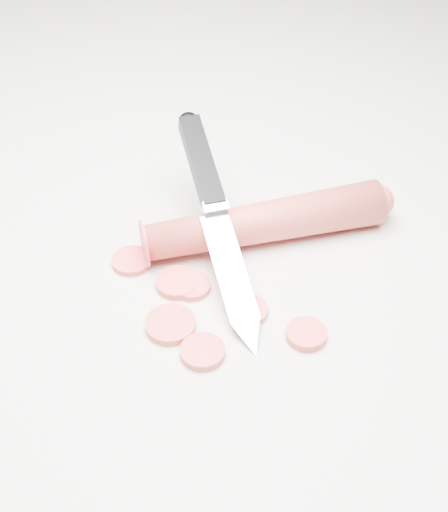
% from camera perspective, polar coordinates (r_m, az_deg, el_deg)
% --- Properties ---
extents(ground, '(2.40, 2.40, 0.00)m').
position_cam_1_polar(ground, '(0.62, -0.27, 0.39)').
color(ground, silver).
rests_on(ground, ground).
extents(carrot, '(0.19, 0.15, 0.04)m').
position_cam_1_polar(carrot, '(0.62, 3.27, 2.74)').
color(carrot, '#C43932').
rests_on(carrot, ground).
extents(carrot_slice_0, '(0.04, 0.04, 0.01)m').
position_cam_1_polar(carrot_slice_0, '(0.55, -4.30, -5.49)').
color(carrot_slice_0, '#F43E42').
rests_on(carrot_slice_0, ground).
extents(carrot_slice_1, '(0.03, 0.03, 0.01)m').
position_cam_1_polar(carrot_slice_1, '(0.54, -1.73, -7.67)').
color(carrot_slice_1, '#F43E42').
rests_on(carrot_slice_1, ground).
extents(carrot_slice_2, '(0.04, 0.04, 0.01)m').
position_cam_1_polar(carrot_slice_2, '(0.59, -3.75, -2.14)').
color(carrot_slice_2, '#F43E42').
rests_on(carrot_slice_2, ground).
extents(carrot_slice_3, '(0.03, 0.03, 0.01)m').
position_cam_1_polar(carrot_slice_3, '(0.56, 1.86, -4.35)').
color(carrot_slice_3, '#F43E42').
rests_on(carrot_slice_3, ground).
extents(carrot_slice_4, '(0.03, 0.03, 0.01)m').
position_cam_1_polar(carrot_slice_4, '(0.55, 6.60, -6.24)').
color(carrot_slice_4, '#F43E42').
rests_on(carrot_slice_4, ground).
extents(carrot_slice_5, '(0.03, 0.03, 0.01)m').
position_cam_1_polar(carrot_slice_5, '(0.61, -7.40, -0.39)').
color(carrot_slice_5, '#F43E42').
rests_on(carrot_slice_5, ground).
extents(carrot_slice_6, '(0.03, 0.03, 0.01)m').
position_cam_1_polar(carrot_slice_6, '(0.58, -2.57, -2.44)').
color(carrot_slice_6, '#F43E42').
rests_on(carrot_slice_6, ground).
extents(kitchen_knife, '(0.15, 0.21, 0.08)m').
position_cam_1_polar(kitchen_knife, '(0.59, -0.36, 2.90)').
color(kitchen_knife, silver).
rests_on(kitchen_knife, ground).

